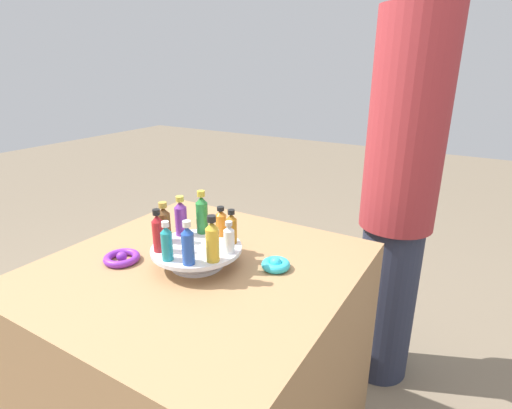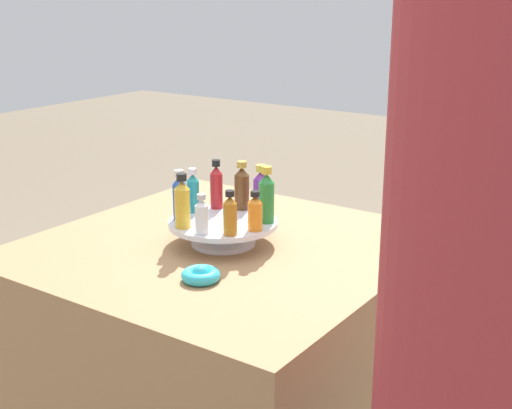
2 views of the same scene
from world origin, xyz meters
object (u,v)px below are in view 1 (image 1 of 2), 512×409
Objects in this scene: bottle_orange at (221,222)px; bottle_purple at (181,217)px; bottle_amber at (231,228)px; bottle_blue at (188,244)px; person_figure at (399,191)px; display_stand at (197,253)px; ribbon_bow_purple at (122,258)px; bottle_teal at (167,242)px; bottle_red at (158,232)px; ribbon_bow_teal at (276,264)px; bottle_green at (202,214)px; bottle_brown at (164,224)px; bottle_clear at (229,238)px; bottle_gold at (212,240)px.

bottle_purple reaches higher than bottle_orange.
bottle_amber is 0.83× the size of bottle_purple.
bottle_amber is 1.11× the size of bottle_orange.
person_figure is at bearing -22.89° from bottle_blue.
display_stand is 2.46× the size of ribbon_bow_purple.
ribbon_bow_purple is at bearing 88.56° from bottle_teal.
bottle_red is (-0.15, 0.15, 0.01)m from bottle_amber.
ribbon_bow_teal is at bearing -64.68° from display_stand.
bottle_amber is 0.76× the size of bottle_green.
bottle_brown is 1.11× the size of bottle_teal.
bottle_brown is at bearing 100.18° from display_stand.
bottle_clear is at bearing -97.82° from bottle_purple.
bottle_red is at bearing 121.78° from ribbon_bow_teal.
bottle_blue is 0.07m from bottle_gold.
bottle_clear is at bearing -151.82° from bottle_amber.
bottle_gold is at bearing -169.82° from bottle_amber.
bottle_green is at bearing 64.18° from bottle_clear.
bottle_brown reaches higher than bottle_teal.
bottle_green is (0.02, 0.12, 0.02)m from bottle_amber.
person_figure reaches higher than bottle_amber.
bottle_orange is at bearing 46.18° from bottle_clear.
display_stand is 0.12m from bottle_orange.
display_stand is 2.14× the size of bottle_brown.
bottle_gold is 0.12m from bottle_teal.
ribbon_bow_purple is at bearing -7.51° from person_figure.
person_figure is at bearing -34.65° from bottle_green.
bottle_green is at bearing 28.18° from bottle_blue.
bottle_blue is 1.46× the size of ribbon_bow_teal.
bottle_orange is 0.07m from bottle_green.
bottle_blue is 0.89× the size of bottle_green.
bottle_clear is 1.00× the size of bottle_orange.
bottle_clear is (0.11, -0.05, -0.01)m from bottle_blue.
bottle_clear and bottle_orange have the same top height.
bottle_brown is 0.17m from ribbon_bow_purple.
bottle_amber is at bearing -79.82° from bottle_purple.
bottle_brown is (-0.04, 0.21, 0.01)m from bottle_clear.
bottle_teal reaches higher than bottle_clear.
bottle_gold reaches higher than display_stand.
bottle_green is at bearing -7.82° from bottle_red.
bottle_purple is at bearing 10.18° from bottle_red.
ribbon_bow_teal is at bearing -64.68° from ribbon_bow_purple.
bottle_gold is at bearing 141.55° from ribbon_bow_teal.
bottle_orange is at bearing 64.18° from bottle_amber.
person_figure is at bearing -21.34° from bottle_gold.
bottle_gold is 1.05× the size of bottle_brown.
bottle_blue is 0.93m from person_figure.
bottle_brown is 0.93m from person_figure.
bottle_red is (-0.17, 0.02, -0.01)m from bottle_green.
bottle_red reaches higher than ribbon_bow_purple.
bottle_gold is at bearing -133.82° from bottle_green.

